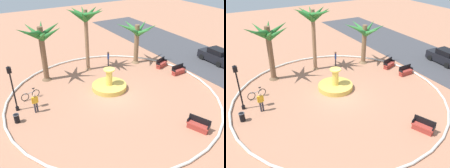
% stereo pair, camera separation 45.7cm
% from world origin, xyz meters
% --- Properties ---
extents(ground_plane, '(80.00, 80.00, 0.00)m').
position_xyz_m(ground_plane, '(0.00, 0.00, 0.00)').
color(ground_plane, tan).
extents(plaza_curb, '(18.67, 18.67, 0.20)m').
position_xyz_m(plaza_curb, '(0.00, 0.00, 0.10)').
color(plaza_curb, silver).
rests_on(plaza_curb, ground).
extents(street_asphalt, '(48.00, 8.00, 0.03)m').
position_xyz_m(street_asphalt, '(0.00, 13.73, 0.01)').
color(street_asphalt, '#424247').
rests_on(street_asphalt, ground).
extents(fountain, '(3.26, 3.26, 2.06)m').
position_xyz_m(fountain, '(-1.33, 0.35, 0.30)').
color(fountain, gold).
rests_on(fountain, ground).
extents(palm_tree_near_fountain, '(4.44, 4.44, 5.70)m').
position_xyz_m(palm_tree_near_fountain, '(-6.12, -4.23, 4.16)').
color(palm_tree_near_fountain, brown).
rests_on(palm_tree_near_fountain, ground).
extents(palm_tree_by_curb, '(3.86, 3.74, 6.74)m').
position_xyz_m(palm_tree_by_curb, '(-6.21, 0.45, 5.39)').
color(palm_tree_by_curb, '#8E6B4C').
rests_on(palm_tree_by_curb, ground).
extents(palm_tree_mid_plaza, '(4.59, 4.20, 4.71)m').
position_xyz_m(palm_tree_mid_plaza, '(-5.13, 6.07, 3.36)').
color(palm_tree_mid_plaza, brown).
rests_on(palm_tree_mid_plaza, ground).
extents(bench_east, '(0.98, 1.68, 1.00)m').
position_xyz_m(bench_east, '(-2.65, 7.84, 0.35)').
color(bench_east, '#B73D33').
rests_on(bench_east, ground).
extents(bench_west, '(1.67, 1.06, 1.00)m').
position_xyz_m(bench_west, '(7.19, 2.92, 0.35)').
color(bench_west, '#B73D33').
rests_on(bench_west, ground).
extents(bench_north, '(0.56, 1.62, 1.00)m').
position_xyz_m(bench_north, '(-0.36, 8.20, 0.35)').
color(bench_north, '#B73D33').
rests_on(bench_north, ground).
extents(lamppost, '(0.32, 0.32, 4.01)m').
position_xyz_m(lamppost, '(-2.04, -7.93, 2.35)').
color(lamppost, black).
rests_on(lamppost, ground).
extents(trash_bin, '(0.46, 0.46, 0.73)m').
position_xyz_m(trash_bin, '(-0.37, -8.29, 0.39)').
color(trash_bin, black).
rests_on(trash_bin, ground).
extents(bicycle_red_frame, '(0.52, 1.70, 0.94)m').
position_xyz_m(bicycle_red_frame, '(-3.27, -6.53, 0.38)').
color(bicycle_red_frame, black).
rests_on(bicycle_red_frame, ground).
extents(person_cyclist_helmet, '(0.22, 0.53, 1.67)m').
position_xyz_m(person_cyclist_helmet, '(-0.96, -6.65, 0.94)').
color(person_cyclist_helmet, '#33333D').
rests_on(person_cyclist_helmet, ground).
extents(person_cyclist_photo, '(0.48, 0.34, 1.70)m').
position_xyz_m(person_cyclist_photo, '(-5.90, 2.83, 0.95)').
color(person_cyclist_photo, '#33333D').
rests_on(person_cyclist_photo, ground).
extents(parked_car_leftmost, '(4.04, 2.00, 1.67)m').
position_xyz_m(parked_car_leftmost, '(-0.55, 14.22, 0.78)').
color(parked_car_leftmost, black).
rests_on(parked_car_leftmost, ground).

